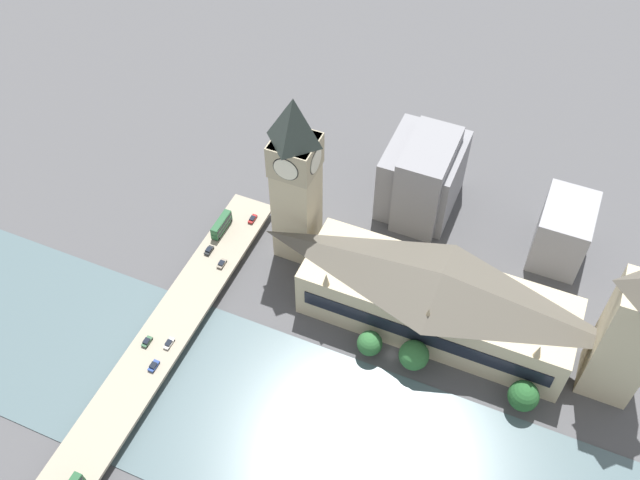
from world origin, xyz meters
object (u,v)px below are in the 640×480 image
(clock_tower, at_px, (296,176))
(road_bridge, at_px, (145,366))
(parliament_hall, at_px, (437,299))
(double_decker_bus_lead, at_px, (221,225))
(car_southbound_lead, at_px, (147,342))
(car_southbound_extra, at_px, (154,366))
(car_northbound_lead, at_px, (169,343))
(car_northbound_tail, at_px, (253,219))
(car_southbound_mid, at_px, (209,250))
(victoria_tower, at_px, (630,334))
(car_northbound_mid, at_px, (222,264))

(clock_tower, bearing_deg, road_bridge, 160.65)
(parliament_hall, height_order, road_bridge, parliament_hall)
(clock_tower, relative_size, road_bridge, 0.44)
(road_bridge, distance_m, double_decker_bus_lead, 56.79)
(car_southbound_lead, xyz_separation_m, car_southbound_extra, (-6.42, -6.36, -0.03))
(clock_tower, distance_m, car_northbound_lead, 64.18)
(car_northbound_tail, height_order, car_southbound_lead, car_southbound_lead)
(clock_tower, distance_m, car_southbound_mid, 42.36)
(parliament_hall, distance_m, clock_tower, 57.65)
(clock_tower, height_order, car_southbound_lead, clock_tower)
(car_northbound_tail, xyz_separation_m, car_southbound_extra, (-64.16, 0.65, 0.02))
(clock_tower, height_order, car_northbound_lead, clock_tower)
(victoria_tower, relative_size, car_southbound_lead, 13.94)
(double_decker_bus_lead, relative_size, car_southbound_lead, 2.78)
(double_decker_bus_lead, bearing_deg, clock_tower, -76.32)
(parliament_hall, distance_m, car_northbound_lead, 82.62)
(car_northbound_lead, xyz_separation_m, car_southbound_extra, (-8.55, 0.13, 0.02))
(victoria_tower, bearing_deg, car_northbound_tail, 83.67)
(victoria_tower, distance_m, car_northbound_mid, 125.67)
(clock_tower, height_order, road_bridge, clock_tower)
(car_northbound_mid, bearing_deg, double_decker_bus_lead, 27.76)
(parliament_hall, bearing_deg, car_northbound_lead, 120.60)
(road_bridge, xyz_separation_m, car_northbound_mid, (42.75, -3.33, 1.55))
(car_northbound_mid, height_order, car_southbound_lead, car_southbound_lead)
(car_northbound_tail, bearing_deg, car_northbound_mid, 178.81)
(car_northbound_lead, distance_m, car_southbound_mid, 37.61)
(victoria_tower, bearing_deg, car_southbound_mid, 92.16)
(double_decker_bus_lead, height_order, car_southbound_mid, double_decker_bus_lead)
(car_southbound_lead, bearing_deg, car_southbound_mid, 0.14)
(double_decker_bus_lead, bearing_deg, car_southbound_lead, -179.19)
(road_bridge, height_order, car_northbound_tail, car_northbound_tail)
(parliament_hall, relative_size, car_northbound_tail, 20.02)
(parliament_hall, relative_size, car_northbound_mid, 20.77)
(car_northbound_mid, bearing_deg, car_southbound_lead, 169.62)
(clock_tower, xyz_separation_m, car_southbound_lead, (-55.91, 25.29, -29.49))
(car_northbound_tail, xyz_separation_m, car_southbound_mid, (-18.59, 7.11, 0.07))
(parliament_hall, bearing_deg, car_northbound_mid, 96.62)
(car_northbound_lead, xyz_separation_m, car_northbound_mid, (33.67, -0.07, -0.01))
(car_northbound_lead, relative_size, car_southbound_mid, 1.06)
(victoria_tower, relative_size, double_decker_bus_lead, 5.01)
(car_northbound_lead, relative_size, car_southbound_lead, 1.07)
(clock_tower, distance_m, car_northbound_mid, 40.36)
(car_northbound_tail, bearing_deg, parliament_hall, -101.06)
(car_northbound_tail, bearing_deg, victoria_tower, -96.33)
(victoria_tower, distance_m, car_southbound_lead, 139.03)
(car_northbound_tail, bearing_deg, car_southbound_mid, 159.08)
(parliament_hall, relative_size, car_northbound_lead, 19.86)
(car_northbound_mid, distance_m, car_southbound_lead, 36.39)
(victoria_tower, xyz_separation_m, road_bridge, (-51.02, 127.06, -21.95))
(road_bridge, relative_size, car_northbound_lead, 35.19)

